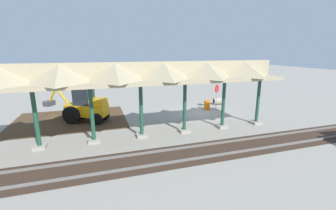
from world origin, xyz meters
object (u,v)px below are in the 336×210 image
object	(u,v)px
concrete_pipe	(219,101)
traffic_barrel	(207,105)
stop_sign	(217,92)
backhoe	(85,106)

from	to	relation	value
concrete_pipe	traffic_barrel	size ratio (longest dim) A/B	1.36
stop_sign	concrete_pipe	distance (m)	2.45
concrete_pipe	traffic_barrel	bearing A→B (deg)	35.54
stop_sign	traffic_barrel	distance (m)	1.61
backhoe	traffic_barrel	distance (m)	11.07
concrete_pipe	backhoe	bearing A→B (deg)	8.65
concrete_pipe	stop_sign	bearing A→B (deg)	52.14
traffic_barrel	stop_sign	bearing A→B (deg)	179.16
stop_sign	concrete_pipe	world-z (taller)	stop_sign
backhoe	traffic_barrel	xyz separation A→B (m)	(-11.03, -0.42, -0.82)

